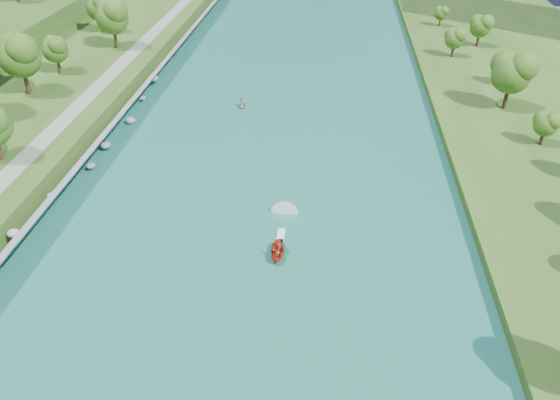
# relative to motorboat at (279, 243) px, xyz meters

# --- Properties ---
(ground) EXTENTS (260.00, 260.00, 0.00)m
(ground) POSITION_rel_motorboat_xyz_m (-4.24, -6.83, -0.74)
(ground) COLOR #2D5119
(ground) RESTS_ON ground
(river_water) EXTENTS (55.00, 240.00, 0.10)m
(river_water) POSITION_rel_motorboat_xyz_m (-4.24, 13.17, -0.69)
(river_water) COLOR #196150
(river_water) RESTS_ON ground
(riprap_bank) EXTENTS (4.47, 236.00, 4.46)m
(riprap_bank) POSITION_rel_motorboat_xyz_m (-30.09, 12.18, 1.07)
(riprap_bank) COLOR slate
(riprap_bank) RESTS_ON ground
(riverside_path) EXTENTS (3.00, 200.00, 0.10)m
(riverside_path) POSITION_rel_motorboat_xyz_m (-36.74, 13.17, 2.81)
(riverside_path) COLOR gray
(riverside_path) RESTS_ON berm_west
(trees_east) EXTENTS (17.41, 140.96, 11.84)m
(trees_east) POSITION_rel_motorboat_xyz_m (35.67, 19.01, 5.49)
(trees_east) COLOR #285316
(trees_east) RESTS_ON berm_east
(motorboat) EXTENTS (3.60, 18.69, 2.16)m
(motorboat) POSITION_rel_motorboat_xyz_m (0.00, 0.00, 0.00)
(motorboat) COLOR red
(motorboat) RESTS_ON river_water
(raft) EXTENTS (2.36, 2.97, 1.65)m
(raft) POSITION_rel_motorboat_xyz_m (-11.01, 40.51, -0.27)
(raft) COLOR gray
(raft) RESTS_ON river_water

